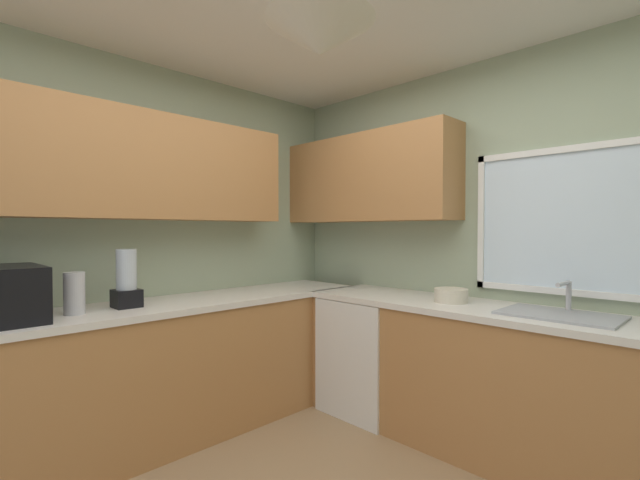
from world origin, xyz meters
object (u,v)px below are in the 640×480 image
object	(u,v)px
dishwasher	(370,354)
bowl	(451,295)
kettle	(74,293)
blender_appliance	(126,281)
microwave	(0,295)
sink_assembly	(560,314)

from	to	relation	value
dishwasher	bowl	size ratio (longest dim) A/B	3.94
kettle	dishwasher	bearing A→B (deg)	71.08
dishwasher	blender_appliance	xyz separation A→B (m)	(-0.66, -1.57, 0.63)
dishwasher	microwave	size ratio (longest dim) A/B	1.78
dishwasher	kettle	distance (m)	2.06
dishwasher	bowl	world-z (taller)	bowl
kettle	blender_appliance	distance (m)	0.30
dishwasher	microwave	distance (m)	2.38
dishwasher	sink_assembly	size ratio (longest dim) A/B	1.45
kettle	blender_appliance	world-z (taller)	blender_appliance
sink_assembly	microwave	bearing A→B (deg)	-131.30
microwave	blender_appliance	size ratio (longest dim) A/B	1.33
blender_appliance	sink_assembly	bearing A→B (deg)	39.28
sink_assembly	bowl	distance (m)	0.65
bowl	blender_appliance	world-z (taller)	blender_appliance
microwave	sink_assembly	size ratio (longest dim) A/B	0.81
microwave	kettle	xyz separation A→B (m)	(0.02, 0.34, -0.03)
sink_assembly	kettle	bearing A→B (deg)	-135.65
microwave	kettle	distance (m)	0.34
kettle	bowl	xyz separation A→B (m)	(1.29, 1.90, -0.07)
kettle	bowl	distance (m)	2.30
microwave	sink_assembly	world-z (taller)	microwave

